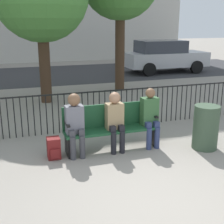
# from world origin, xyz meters

# --- Properties ---
(ground_plane) EXTENTS (80.00, 80.00, 0.00)m
(ground_plane) POSITION_xyz_m (0.00, 0.00, 0.00)
(ground_plane) COLOR gray
(park_bench) EXTENTS (1.93, 0.45, 0.92)m
(park_bench) POSITION_xyz_m (0.00, 2.19, 0.50)
(park_bench) COLOR #194728
(park_bench) RESTS_ON ground
(seated_person_0) EXTENTS (0.34, 0.39, 1.23)m
(seated_person_0) POSITION_xyz_m (-0.76, 2.06, 0.71)
(seated_person_0) COLOR #3D3D42
(seated_person_0) RESTS_ON ground
(seated_person_1) EXTENTS (0.34, 0.39, 1.20)m
(seated_person_1) POSITION_xyz_m (0.05, 2.06, 0.68)
(seated_person_1) COLOR black
(seated_person_1) RESTS_ON ground
(seated_person_2) EXTENTS (0.34, 0.39, 1.23)m
(seated_person_2) POSITION_xyz_m (0.81, 2.06, 0.68)
(seated_person_2) COLOR navy
(seated_person_2) RESTS_ON ground
(backpack) EXTENTS (0.24, 0.28, 0.41)m
(backpack) POSITION_xyz_m (-1.19, 2.06, 0.20)
(backpack) COLOR maroon
(backpack) RESTS_ON ground
(fence_railing) EXTENTS (9.01, 0.03, 0.95)m
(fence_railing) POSITION_xyz_m (-0.02, 3.43, 0.56)
(fence_railing) COLOR black
(fence_railing) RESTS_ON ground
(street_surface) EXTENTS (24.00, 6.00, 0.01)m
(street_surface) POSITION_xyz_m (0.00, 12.00, 0.00)
(street_surface) COLOR #333335
(street_surface) RESTS_ON ground
(parked_car_0) EXTENTS (4.20, 1.94, 1.62)m
(parked_car_0) POSITION_xyz_m (5.71, 10.88, 0.84)
(parked_car_0) COLOR #B7B7BC
(parked_car_0) RESTS_ON ground
(trash_bin) EXTENTS (0.51, 0.51, 0.90)m
(trash_bin) POSITION_xyz_m (1.84, 1.58, 0.45)
(trash_bin) COLOR #384C38
(trash_bin) RESTS_ON ground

